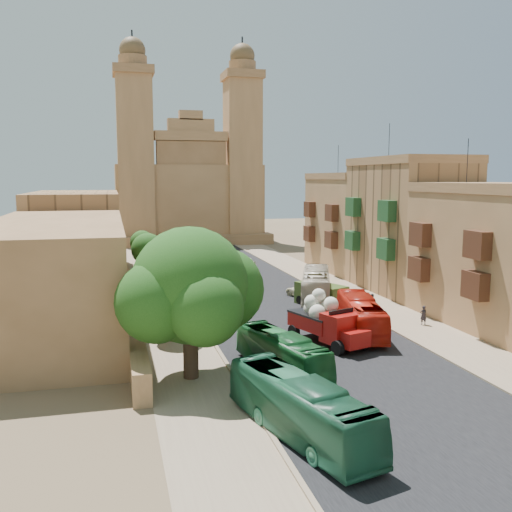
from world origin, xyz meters
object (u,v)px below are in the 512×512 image
car_white_b (244,261)px  church (187,190)px  bus_green_north (282,352)px  ficus_tree (191,289)px  bus_green_south (300,407)px  car_blue_a (223,306)px  bus_red_east (361,316)px  car_white_a (210,284)px  street_tree_a (168,296)px  street_tree_b (156,271)px  street_tree_d (142,242)px  olive_pickup (321,295)px  bus_cream_east (316,285)px  pedestrian_a (423,315)px  car_blue_b (191,253)px  pedestrian_c (372,304)px  red_truck (327,321)px  car_cream (305,291)px  car_dkblue (188,269)px

car_white_b → church: bearing=-104.9°
bus_green_north → ficus_tree: bearing=163.4°
bus_green_south → car_blue_a: bearing=72.9°
bus_red_east → car_white_a: 21.19m
street_tree_a → street_tree_b: 12.00m
street_tree_d → olive_pickup: bearing=-62.4°
bus_cream_east → pedestrian_a: 12.14m
bus_red_east → bus_cream_east: (0.81, 12.07, 0.13)m
car_blue_b → church: bearing=105.2°
car_white_a → street_tree_a: bearing=-109.3°
pedestrian_a → pedestrian_c: bearing=-64.8°
car_blue_a → pedestrian_a: size_ratio=2.60×
car_white_a → pedestrian_c: 18.26m
church → car_blue_a: size_ratio=8.93×
pedestrian_a → red_truck: bearing=16.7°
street_tree_d → pedestrian_a: street_tree_d is taller
street_tree_d → ficus_tree: bearing=-89.2°
street_tree_b → bus_cream_east: (15.08, -1.41, -1.70)m
pedestrian_a → street_tree_a: bearing=-2.6°
pedestrian_c → car_cream: bearing=-176.4°
ficus_tree → pedestrian_a: size_ratio=5.73×
bus_green_north → car_blue_a: bus_green_north is taller
bus_green_north → bus_cream_east: (9.08, 18.84, 0.30)m
pedestrian_a → pedestrian_c: pedestrian_c is taller
ficus_tree → car_white_b: ficus_tree is taller
street_tree_d → pedestrian_a: 41.70m
pedestrian_c → bus_green_south: bearing=-52.4°
street_tree_d → bus_green_north: 44.70m
street_tree_a → car_blue_b: 44.89m
church → car_white_a: church is taller
car_cream → car_blue_b: size_ratio=1.21×
street_tree_b → bus_green_north: size_ratio=0.56×
bus_cream_east → car_dkblue: bearing=-39.8°
bus_cream_east → car_blue_b: bus_cream_east is taller
bus_green_north → car_cream: bus_green_north is taller
ficus_tree → street_tree_d: bearing=90.8°
car_white_b → car_blue_b: bearing=-83.8°
bus_green_north → car_white_a: bearing=76.1°
car_cream → bus_green_south: bearing=46.1°
church → car_cream: (4.50, -54.48, -8.91)m
ficus_tree → bus_green_south: ficus_tree is taller
car_blue_b → car_dkblue: bearing=-78.3°
olive_pickup → bus_green_south: bearing=-112.7°
ficus_tree → street_tree_d: size_ratio=1.85×
street_tree_a → car_cream: size_ratio=1.13×
red_truck → car_dkblue: red_truck is taller
church → bus_green_south: church is taller
car_blue_a → car_white_a: (0.74, 10.99, -0.10)m
pedestrian_c → pedestrian_a: bearing=7.2°
ficus_tree → bus_green_south: size_ratio=0.91×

